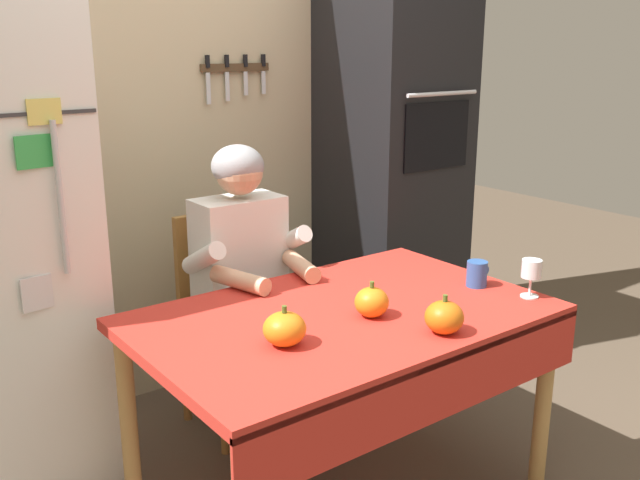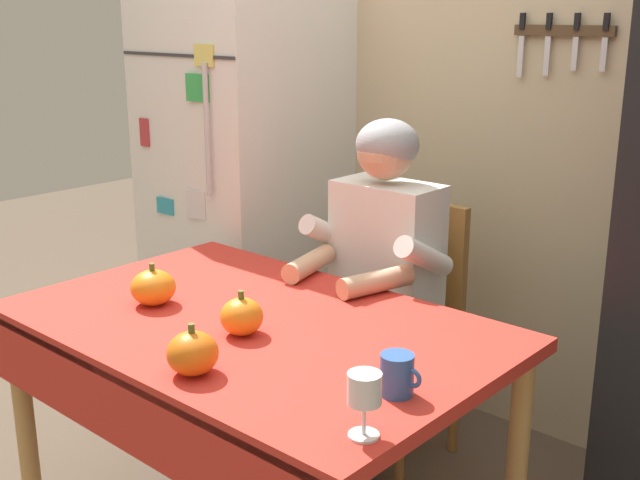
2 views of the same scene
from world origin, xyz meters
name	(u,v)px [view 1 (image 1 of 2)]	position (x,y,z in m)	size (l,w,h in m)	color
back_wall_assembly	(183,117)	(0.05, 1.35, 1.30)	(3.70, 0.13, 2.60)	#BCAD89
wall_oven	(393,159)	(1.05, 1.00, 1.05)	(0.60, 0.64, 2.10)	black
dining_table	(347,336)	(0.00, 0.08, 0.66)	(1.40, 0.90, 0.74)	tan
chair_behind_person	(227,310)	(-0.02, 0.87, 0.51)	(0.40, 0.40, 0.93)	#9E6B33
seated_person	(249,271)	(-0.02, 0.68, 0.74)	(0.47, 0.55, 1.25)	#38384C
coffee_mug	(478,274)	(0.57, 0.00, 0.79)	(0.11, 0.08, 0.10)	#2D569E
wine_glass	(531,271)	(0.63, -0.20, 0.84)	(0.07, 0.07, 0.14)	white
pumpkin_large	(372,302)	(0.05, 0.01, 0.79)	(0.12, 0.12, 0.12)	orange
pumpkin_medium	(285,329)	(-0.32, -0.01, 0.79)	(0.13, 0.13, 0.13)	orange
pumpkin_small	(444,317)	(0.14, -0.24, 0.79)	(0.13, 0.13, 0.13)	orange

